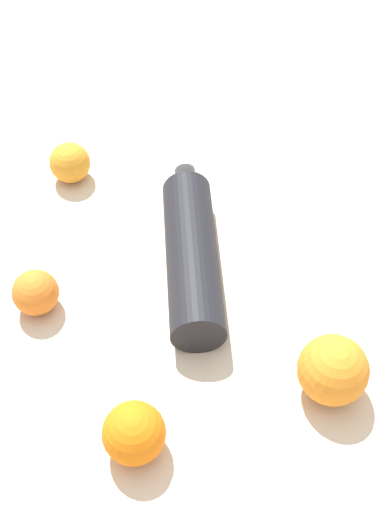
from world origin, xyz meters
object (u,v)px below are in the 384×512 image
Objects in this scene: orange_2 at (36,293)px; orange_3 at (70,163)px; orange_0 at (134,433)px; orange_1 at (333,370)px; water_bottle at (191,244)px.

orange_2 is 0.96× the size of orange_3.
orange_0 is at bearing 108.20° from orange_2.
orange_3 is (0.23, -0.46, -0.01)m from orange_1.
orange_3 is (-0.09, -0.23, 0.00)m from orange_2.
orange_1 is 1.33× the size of orange_3.
water_bottle is at bearing -67.85° from orange_1.
orange_3 is at bearing -110.24° from orange_2.
water_bottle is 0.21m from orange_2.
orange_1 reaches higher than orange_2.
water_bottle is 5.24× the size of orange_3.
water_bottle is 3.94× the size of orange_1.
orange_1 reaches higher than water_bottle.
orange_2 is at bearing 69.76° from orange_3.
orange_2 is 0.25m from orange_3.
orange_0 is 0.85× the size of orange_1.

